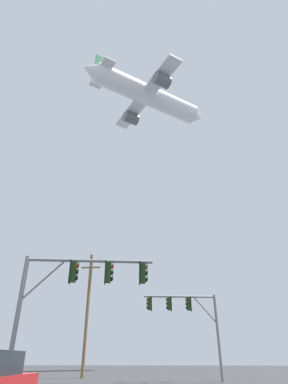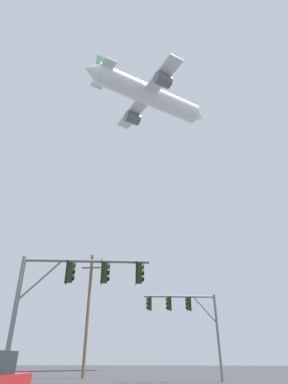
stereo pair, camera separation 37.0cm
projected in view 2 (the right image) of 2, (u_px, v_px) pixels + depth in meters
signal_pole_near at (73, 285)px, 14.03m from camera, size 5.79×1.12×5.57m
signal_pole_far at (187, 313)px, 23.26m from camera, size 5.44×0.95×5.72m
utility_pole at (88, 308)px, 27.92m from camera, size 2.20×0.28×10.20m
airplane at (149, 96)px, 61.04m from camera, size 23.83×18.75×7.31m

